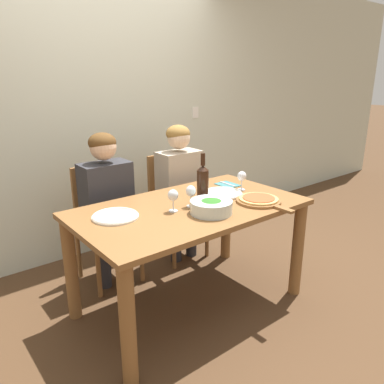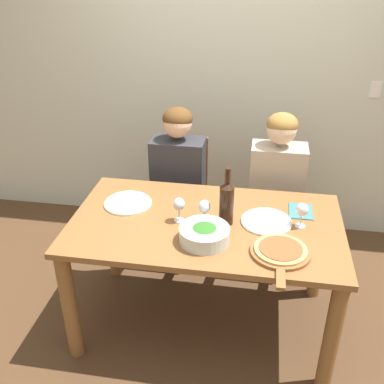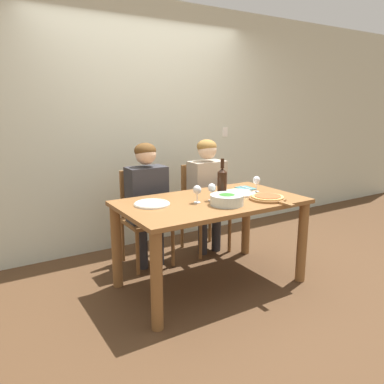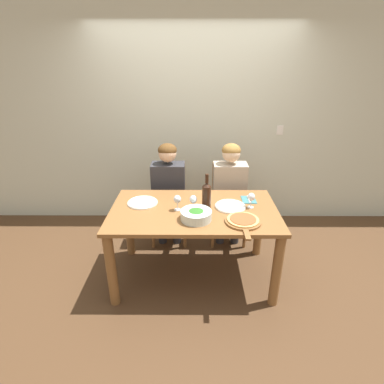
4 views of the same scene
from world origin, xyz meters
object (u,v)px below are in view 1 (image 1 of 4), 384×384
(dinner_plate_left, at_px, (115,216))
(wine_glass_left, at_px, (173,196))
(wine_glass_right, at_px, (242,177))
(pizza_on_board, at_px, (259,200))
(fork_on_napkin, at_px, (228,185))
(person_man, at_px, (180,180))
(wine_glass_centre, at_px, (191,192))
(broccoli_bowl, at_px, (211,207))
(chair_right, at_px, (173,202))
(wine_bottle, at_px, (203,183))
(dinner_plate_right, at_px, (223,193))
(person_woman, at_px, (108,196))
(chair_left, at_px, (103,220))

(dinner_plate_left, height_order, wine_glass_left, wine_glass_left)
(wine_glass_right, bearing_deg, wine_glass_left, -175.64)
(pizza_on_board, relative_size, fork_on_napkin, 2.54)
(dinner_plate_left, bearing_deg, person_man, 30.36)
(wine_glass_centre, bearing_deg, broccoli_bowl, -81.83)
(person_man, distance_m, dinner_plate_left, 1.07)
(wine_glass_centre, bearing_deg, pizza_on_board, -28.15)
(chair_right, distance_m, wine_bottle, 0.92)
(person_man, relative_size, broccoli_bowl, 4.45)
(chair_right, distance_m, dinner_plate_right, 0.78)
(fork_on_napkin, bearing_deg, pizza_on_board, -105.52)
(person_woman, bearing_deg, fork_on_napkin, -28.41)
(person_woman, xyz_separation_m, dinner_plate_left, (-0.21, -0.54, 0.04))
(chair_right, relative_size, broccoli_bowl, 3.41)
(chair_left, xyz_separation_m, dinner_plate_right, (0.65, -0.73, 0.28))
(chair_right, bearing_deg, wine_glass_right, -80.12)
(chair_right, xyz_separation_m, wine_glass_right, (0.13, -0.74, 0.37))
(dinner_plate_right, relative_size, wine_glass_centre, 1.96)
(wine_bottle, distance_m, broccoli_bowl, 0.24)
(person_woman, bearing_deg, wine_glass_right, -36.74)
(dinner_plate_left, bearing_deg, wine_glass_centre, -15.64)
(wine_bottle, bearing_deg, wine_glass_centre, -169.59)
(broccoli_bowl, relative_size, dinner_plate_left, 0.93)
(chair_left, height_order, broccoli_bowl, chair_left)
(wine_glass_right, bearing_deg, dinner_plate_left, 175.33)
(broccoli_bowl, relative_size, wine_glass_right, 1.84)
(person_man, xyz_separation_m, dinner_plate_left, (-0.92, -0.54, 0.04))
(person_woman, relative_size, broccoli_bowl, 4.45)
(broccoli_bowl, relative_size, pizza_on_board, 0.61)
(chair_left, height_order, wine_bottle, wine_bottle)
(chair_right, distance_m, pizza_on_board, 1.06)
(chair_left, relative_size, broccoli_bowl, 3.41)
(dinner_plate_right, bearing_deg, wine_glass_right, -2.52)
(person_woman, distance_m, person_man, 0.71)
(pizza_on_board, xyz_separation_m, wine_glass_right, (0.11, 0.29, 0.09))
(person_man, bearing_deg, wine_bottle, -114.32)
(chair_right, height_order, wine_glass_left, chair_right)
(chair_left, height_order, dinner_plate_left, chair_left)
(wine_bottle, distance_m, dinner_plate_left, 0.65)
(fork_on_napkin, bearing_deg, wine_glass_right, -93.84)
(person_man, bearing_deg, dinner_plate_left, -149.64)
(chair_right, relative_size, dinner_plate_left, 3.19)
(chair_right, xyz_separation_m, pizza_on_board, (0.01, -1.02, 0.29))
(dinner_plate_right, height_order, fork_on_napkin, dinner_plate_right)
(person_man, height_order, pizza_on_board, person_man)
(person_man, xyz_separation_m, wine_bottle, (-0.30, -0.66, 0.18))
(pizza_on_board, relative_size, wine_glass_centre, 3.03)
(wine_glass_left, bearing_deg, chair_right, 54.29)
(dinner_plate_right, relative_size, pizza_on_board, 0.65)
(person_man, xyz_separation_m, fork_on_napkin, (0.14, -0.46, 0.04))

